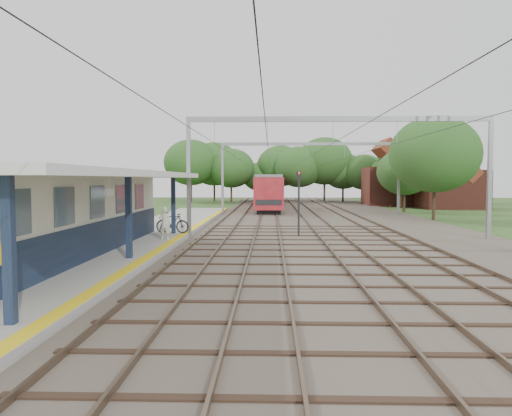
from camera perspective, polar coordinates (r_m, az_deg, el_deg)
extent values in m
plane|color=#2D4C1E|center=(13.87, 2.94, -11.17)|extent=(160.00, 160.00, 0.00)
cube|color=#473D33|center=(43.77, 7.34, -1.17)|extent=(18.00, 90.00, 0.10)
cube|color=gray|center=(28.54, -12.94, -3.38)|extent=(5.00, 52.00, 0.35)
cube|color=yellow|center=(28.04, -8.49, -3.08)|extent=(0.45, 52.00, 0.01)
cube|color=beige|center=(22.21, -21.09, -0.56)|extent=(3.20, 18.00, 3.40)
cube|color=#111D35|center=(21.72, -17.08, -3.21)|extent=(0.06, 18.00, 1.40)
cube|color=slate|center=(21.60, -17.12, 0.74)|extent=(0.05, 16.00, 1.30)
cube|color=yellow|center=(14.33, -27.11, -4.74)|extent=(0.18, 0.38, 0.50)
cube|color=#111D35|center=(11.93, -26.39, -4.35)|extent=(0.22, 0.22, 3.20)
cube|color=#111D35|center=(20.27, -14.34, -1.07)|extent=(0.22, 0.22, 3.20)
cube|color=#111D35|center=(29.01, -9.43, 0.28)|extent=(0.22, 0.22, 3.20)
cube|color=silver|center=(20.82, -19.45, 3.69)|extent=(6.40, 20.00, 0.24)
cube|color=white|center=(18.34, -16.41, 1.72)|extent=(0.06, 0.85, 0.26)
cube|color=brown|center=(43.72, -3.44, -0.99)|extent=(0.07, 88.00, 0.15)
cube|color=brown|center=(43.62, -1.56, -1.00)|extent=(0.07, 88.00, 0.15)
cube|color=brown|center=(43.56, 0.49, -1.00)|extent=(0.07, 88.00, 0.15)
cube|color=brown|center=(43.55, 2.38, -1.01)|extent=(0.07, 88.00, 0.15)
cube|color=brown|center=(43.64, 5.36, -1.01)|extent=(0.07, 88.00, 0.15)
cube|color=brown|center=(43.75, 7.23, -1.01)|extent=(0.07, 88.00, 0.15)
cube|color=brown|center=(44.01, 10.04, -1.01)|extent=(0.07, 88.00, 0.15)
cube|color=brown|center=(44.24, 11.88, -1.01)|extent=(0.07, 88.00, 0.15)
cube|color=gray|center=(28.81, -7.70, 3.36)|extent=(0.22, 0.22, 7.00)
cube|color=gray|center=(30.97, 25.14, 3.07)|extent=(0.22, 0.22, 7.00)
cube|color=gray|center=(28.87, 9.40, 10.01)|extent=(17.00, 0.20, 0.30)
cube|color=gray|center=(48.65, -3.84, 3.36)|extent=(0.22, 0.22, 7.00)
cube|color=gray|center=(49.96, 15.98, 3.24)|extent=(0.22, 0.22, 7.00)
cube|color=gray|center=(48.69, 6.23, 7.30)|extent=(17.00, 0.20, 0.30)
cylinder|color=black|center=(43.59, -2.52, 6.00)|extent=(0.02, 88.00, 0.02)
cylinder|color=black|center=(43.47, 1.45, 6.01)|extent=(0.02, 88.00, 0.02)
cylinder|color=black|center=(43.61, 6.34, 5.98)|extent=(0.02, 88.00, 0.02)
cylinder|color=black|center=(44.05, 11.04, 5.92)|extent=(0.02, 88.00, 0.02)
cylinder|color=#382619|center=(75.08, -5.72, 1.77)|extent=(0.28, 0.28, 2.88)
ellipsoid|color=#18431A|center=(75.07, -5.74, 4.46)|extent=(6.72, 6.72, 5.76)
cylinder|color=#382619|center=(76.54, -1.07, 1.68)|extent=(0.28, 0.28, 2.52)
ellipsoid|color=#18431A|center=(76.52, -1.07, 3.99)|extent=(5.88, 5.88, 5.04)
cylinder|color=#382619|center=(73.48, 3.50, 1.89)|extent=(0.28, 0.28, 3.24)
ellipsoid|color=#18431A|center=(73.49, 3.51, 4.98)|extent=(7.56, 7.56, 6.48)
cylinder|color=#382619|center=(75.91, 7.99, 1.71)|extent=(0.28, 0.28, 2.70)
ellipsoid|color=#18431A|center=(75.89, 8.01, 4.20)|extent=(6.30, 6.30, 5.40)
cylinder|color=#382619|center=(53.56, 17.75, 0.81)|extent=(0.28, 0.28, 2.52)
ellipsoid|color=#18431A|center=(53.52, 17.81, 4.11)|extent=(5.88, 5.88, 5.04)
cylinder|color=#382619|center=(69.17, 14.49, 1.55)|extent=(0.28, 0.28, 2.88)
ellipsoid|color=#18431A|center=(69.15, 14.53, 4.47)|extent=(6.72, 6.72, 5.76)
cube|color=brown|center=(63.14, 21.44, 2.00)|extent=(7.00, 6.00, 4.50)
cube|color=maroon|center=(63.15, 21.50, 4.86)|extent=(4.99, 6.12, 4.99)
cube|color=brown|center=(67.43, 15.71, 2.39)|extent=(8.00, 6.00, 5.00)
cube|color=maroon|center=(67.47, 15.75, 5.28)|extent=(5.52, 6.12, 5.52)
imported|color=beige|center=(26.06, -10.39, -1.73)|extent=(0.66, 0.47, 1.69)
imported|color=black|center=(29.09, -9.55, -1.68)|extent=(2.07, 0.93, 1.20)
cube|color=black|center=(55.15, 1.50, 0.06)|extent=(2.28, 16.28, 0.44)
cube|color=maroon|center=(55.08, 1.50, 1.91)|extent=(2.85, 17.70, 3.09)
cube|color=black|center=(55.07, 1.50, 2.23)|extent=(2.89, 16.28, 0.88)
cube|color=slate|center=(55.06, 1.50, 3.64)|extent=(2.62, 17.70, 0.28)
cube|color=black|center=(73.43, 1.55, 0.88)|extent=(2.28, 16.28, 0.44)
cube|color=maroon|center=(73.37, 1.55, 2.26)|extent=(2.85, 17.70, 3.09)
cube|color=black|center=(73.37, 1.55, 2.51)|extent=(2.89, 16.28, 0.88)
cube|color=slate|center=(73.36, 1.55, 3.56)|extent=(2.62, 17.70, 0.28)
cylinder|color=black|center=(29.50, 4.91, 0.05)|extent=(0.15, 0.15, 3.57)
cube|color=black|center=(29.45, 4.93, 3.71)|extent=(0.30, 0.23, 0.49)
sphere|color=red|center=(29.36, 4.94, 4.01)|extent=(0.12, 0.12, 0.12)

